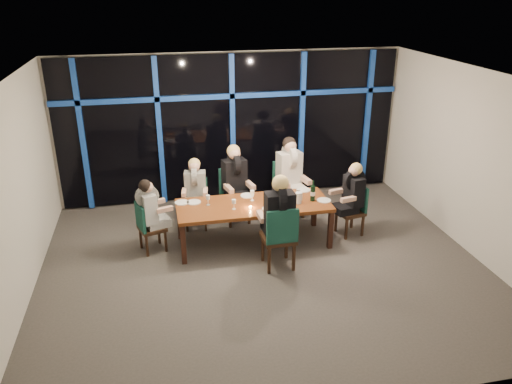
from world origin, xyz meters
TOP-DOWN VIEW (x-y plane):
  - room at (0.00, 0.00)m, footprint 7.04×7.00m
  - window_wall at (0.01, 2.93)m, footprint 6.86×0.43m
  - dining_table at (0.00, 0.80)m, footprint 2.60×1.00m
  - chair_far_left at (-0.90, 1.69)m, footprint 0.48×0.48m
  - chair_far_mid at (-0.18, 1.79)m, footprint 0.57×0.57m
  - chair_far_right at (0.88, 1.84)m, footprint 0.59×0.59m
  - chair_end_left at (-1.79, 0.89)m, footprint 0.52×0.52m
  - chair_end_right at (1.84, 0.81)m, footprint 0.50×0.50m
  - chair_near_mid at (0.23, -0.12)m, footprint 0.51×0.51m
  - diner_far_left at (-0.91, 1.62)m, footprint 0.49×0.60m
  - diner_far_mid at (-0.16, 1.71)m, footprint 0.57×0.69m
  - diner_far_right at (0.90, 1.75)m, footprint 0.59×0.71m
  - diner_end_left at (-1.72, 0.92)m, footprint 0.60×0.52m
  - diner_end_right at (1.76, 0.79)m, footprint 0.61×0.51m
  - diner_near_mid at (0.23, -0.02)m, footprint 0.54×0.68m
  - plate_far_left at (-0.99, 1.06)m, footprint 0.24×0.24m
  - plate_far_mid at (-0.04, 1.16)m, footprint 0.24×0.24m
  - plate_far_right at (1.01, 1.19)m, footprint 0.24×0.24m
  - plate_end_left at (-1.19, 1.09)m, footprint 0.24×0.24m
  - plate_end_right at (1.21, 0.68)m, footprint 0.24×0.24m
  - plate_near_mid at (0.21, 0.54)m, footprint 0.24×0.24m
  - wine_bottle at (1.02, 0.73)m, footprint 0.08×0.08m
  - water_pitcher at (0.75, 0.67)m, footprint 0.12×0.11m
  - tea_light at (-0.09, 0.65)m, footprint 0.05×0.05m
  - wine_glass_a at (-0.36, 0.66)m, footprint 0.07×0.07m
  - wine_glass_b at (0.01, 0.94)m, footprint 0.07×0.07m
  - wine_glass_c at (0.50, 0.73)m, footprint 0.07×0.07m
  - wine_glass_d at (-0.76, 0.91)m, footprint 0.07×0.07m
  - wine_glass_e at (0.81, 0.90)m, footprint 0.06×0.06m

SIDE VIEW (x-z plane):
  - chair_end_left at x=-1.79m, z-range 0.05..0.93m
  - chair_far_left at x=-0.90m, z-range 0.05..0.96m
  - chair_end_right at x=1.84m, z-range 0.05..0.97m
  - chair_far_mid at x=-0.18m, z-range 0.06..1.09m
  - chair_far_right at x=0.88m, z-range 0.06..1.14m
  - chair_near_mid at x=0.23m, z-range 0.06..1.14m
  - dining_table at x=0.00m, z-range 0.31..1.06m
  - plate_far_left at x=-0.99m, z-range 0.75..0.76m
  - plate_far_mid at x=-0.04m, z-range 0.75..0.76m
  - plate_far_right at x=1.01m, z-range 0.75..0.76m
  - plate_end_left at x=-1.19m, z-range 0.75..0.76m
  - plate_end_right at x=1.21m, z-range 0.75..0.76m
  - plate_near_mid at x=0.21m, z-range 0.75..0.76m
  - tea_light at x=-0.09m, z-range 0.75..0.78m
  - diner_end_left at x=-1.72m, z-range 0.41..1.27m
  - water_pitcher at x=0.75m, z-range 0.75..0.95m
  - wine_glass_e at x=0.81m, z-range 0.79..0.94m
  - diner_far_left at x=-0.91m, z-range 0.43..1.32m
  - wine_glass_a at x=-0.36m, z-range 0.79..0.96m
  - wine_glass_d at x=-0.76m, z-range 0.79..0.97m
  - diner_end_right at x=1.76m, z-range 0.43..1.33m
  - wine_glass_b at x=0.01m, z-range 0.79..0.98m
  - wine_glass_c at x=0.50m, z-range 0.79..0.99m
  - wine_bottle at x=1.02m, z-range 0.71..1.07m
  - diner_far_mid at x=-0.16m, z-range 0.48..1.48m
  - diner_far_right at x=0.90m, z-range 0.50..1.55m
  - diner_near_mid at x=0.23m, z-range 0.50..1.55m
  - window_wall at x=0.01m, z-range 0.08..3.02m
  - room at x=0.00m, z-range 0.51..3.53m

